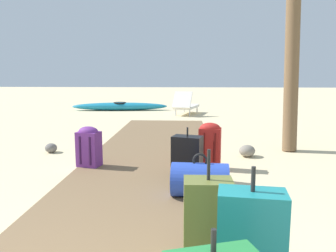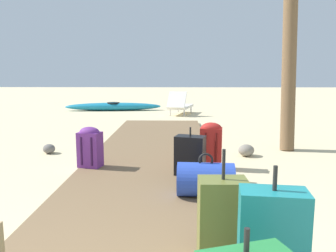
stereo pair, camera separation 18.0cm
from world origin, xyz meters
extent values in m
plane|color=beige|center=(0.00, 3.58, 0.00)|extent=(60.00, 60.00, 0.00)
cube|color=brown|center=(0.00, 4.47, 0.04)|extent=(2.02, 8.94, 0.08)
cylinder|color=#2847B7|center=(0.70, 2.95, 0.27)|extent=(0.64, 0.41, 0.37)
torus|color=black|center=(0.70, 2.95, 0.48)|extent=(0.17, 0.03, 0.16)
cylinder|color=black|center=(0.66, 0.68, 0.73)|extent=(0.02, 0.02, 0.11)
cube|color=olive|center=(0.70, 1.66, 0.38)|extent=(0.35, 0.24, 0.60)
cylinder|color=black|center=(0.70, 1.66, 0.79)|extent=(0.02, 0.02, 0.22)
cube|color=#197A7F|center=(0.90, 1.15, 0.43)|extent=(0.39, 0.25, 0.71)
cylinder|color=black|center=(0.90, 1.15, 0.85)|extent=(0.02, 0.02, 0.14)
cube|color=#6B2D84|center=(-0.85, 4.10, 0.33)|extent=(0.36, 0.29, 0.50)
ellipsoid|color=#6B2D84|center=(-0.85, 4.10, 0.58)|extent=(0.34, 0.28, 0.16)
cylinder|color=#351642|center=(-0.95, 4.01, 0.33)|extent=(0.04, 0.04, 0.40)
cylinder|color=#351642|center=(-0.80, 3.98, 0.33)|extent=(0.04, 0.04, 0.40)
cube|color=black|center=(0.57, 3.74, 0.34)|extent=(0.43, 0.33, 0.52)
cylinder|color=black|center=(0.57, 3.74, 0.66)|extent=(0.02, 0.02, 0.12)
cube|color=red|center=(0.90, 4.34, 0.35)|extent=(0.35, 0.27, 0.54)
ellipsoid|color=red|center=(0.90, 4.34, 0.62)|extent=(0.33, 0.26, 0.16)
cylinder|color=#5B110F|center=(0.81, 4.24, 0.35)|extent=(0.04, 0.04, 0.43)
cylinder|color=#5B110F|center=(0.96, 4.21, 0.35)|extent=(0.04, 0.04, 0.43)
cylinder|color=brown|center=(2.45, 5.76, 2.19)|extent=(0.26, 0.62, 4.39)
cube|color=white|center=(0.58, 11.18, 0.26)|extent=(0.93, 1.51, 0.08)
cube|color=white|center=(0.43, 10.60, 0.54)|extent=(0.69, 0.58, 0.54)
cylinder|color=silver|center=(0.49, 11.78, 0.11)|extent=(0.04, 0.04, 0.22)
cylinder|color=silver|center=(0.96, 11.66, 0.11)|extent=(0.04, 0.04, 0.22)
cylinder|color=silver|center=(0.21, 10.70, 0.11)|extent=(0.04, 0.04, 0.22)
cylinder|color=silver|center=(0.67, 10.57, 0.11)|extent=(0.04, 0.04, 0.22)
ellipsoid|color=teal|center=(-1.97, 12.25, 0.15)|extent=(3.66, 0.91, 0.30)
torus|color=black|center=(-1.97, 12.25, 0.28)|extent=(0.53, 0.53, 0.05)
ellipsoid|color=slate|center=(-1.88, 5.24, 0.08)|extent=(0.30, 0.31, 0.17)
ellipsoid|color=gray|center=(1.60, 5.11, 0.10)|extent=(0.39, 0.39, 0.20)
camera|label=1|loc=(0.54, -0.63, 1.42)|focal=36.39mm
camera|label=2|loc=(0.36, -0.64, 1.42)|focal=36.39mm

